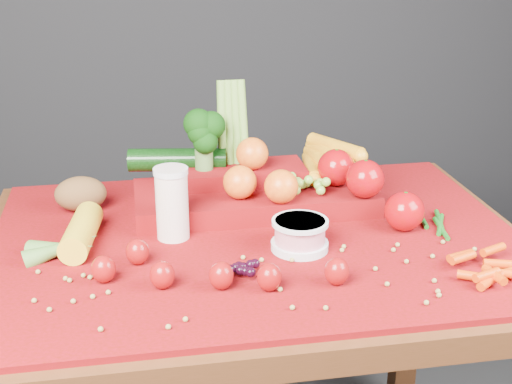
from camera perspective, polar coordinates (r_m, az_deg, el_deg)
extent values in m
cube|color=#3C1F0D|center=(1.45, 0.14, -4.89)|extent=(1.10, 0.80, 0.05)
cube|color=#3C1F0D|center=(1.92, -16.27, -11.58)|extent=(0.06, 0.06, 0.70)
cube|color=#3C1F0D|center=(2.03, 12.02, -9.18)|extent=(0.06, 0.06, 0.70)
cube|color=maroon|center=(1.44, 0.14, -3.78)|extent=(1.05, 0.75, 0.01)
cylinder|color=beige|center=(1.41, -6.73, -0.91)|extent=(0.06, 0.06, 0.15)
cylinder|color=silver|center=(1.39, -6.85, 1.68)|extent=(0.07, 0.07, 0.01)
cylinder|color=silver|center=(1.38, 3.51, -4.28)|extent=(0.11, 0.11, 0.02)
cylinder|color=pink|center=(1.37, 3.53, -3.14)|extent=(0.10, 0.10, 0.05)
cylinder|color=silver|center=(1.36, 3.55, -2.42)|extent=(0.11, 0.11, 0.01)
ellipsoid|color=maroon|center=(1.33, -9.47, -4.73)|extent=(0.04, 0.04, 0.05)
cone|color=#144C0D|center=(1.32, -9.53, -3.80)|extent=(0.03, 0.03, 0.01)
ellipsoid|color=maroon|center=(1.28, -12.10, -6.05)|extent=(0.04, 0.04, 0.05)
cone|color=#144C0D|center=(1.27, -12.18, -5.10)|extent=(0.03, 0.03, 0.01)
ellipsoid|color=maroon|center=(1.24, -7.51, -6.60)|extent=(0.04, 0.04, 0.05)
cone|color=#144C0D|center=(1.23, -7.57, -5.62)|extent=(0.03, 0.03, 0.01)
ellipsoid|color=maroon|center=(1.23, -2.79, -6.69)|extent=(0.04, 0.04, 0.05)
cone|color=#144C0D|center=(1.22, -2.81, -5.71)|extent=(0.03, 0.03, 0.01)
ellipsoid|color=maroon|center=(1.23, 1.06, -6.82)|extent=(0.04, 0.04, 0.05)
cone|color=#144C0D|center=(1.22, 1.07, -5.83)|extent=(0.03, 0.03, 0.01)
ellipsoid|color=maroon|center=(1.25, 6.48, -6.33)|extent=(0.04, 0.04, 0.05)
cone|color=#144C0D|center=(1.24, 6.53, -5.35)|extent=(0.03, 0.03, 0.01)
cylinder|color=gold|center=(1.43, -13.80, -3.13)|extent=(0.08, 0.19, 0.06)
ellipsoid|color=#56331E|center=(1.59, -13.85, -0.15)|extent=(0.11, 0.08, 0.08)
cube|color=maroon|center=(1.57, -0.12, -0.49)|extent=(0.52, 0.22, 0.04)
cube|color=maroon|center=(1.59, -1.14, 1.46)|extent=(0.28, 0.12, 0.03)
sphere|color=#8C000D|center=(1.51, 8.71, 1.05)|extent=(0.08, 0.08, 0.08)
sphere|color=#8C000D|center=(1.48, 11.79, -1.51)|extent=(0.08, 0.08, 0.08)
sphere|color=#8C000D|center=(1.57, 6.42, 1.96)|extent=(0.08, 0.08, 0.08)
sphere|color=#B93D10|center=(1.49, -1.30, 0.78)|extent=(0.07, 0.07, 0.07)
sphere|color=#B93D10|center=(1.47, 2.03, 0.44)|extent=(0.07, 0.07, 0.07)
sphere|color=#B93D10|center=(1.56, -0.31, 3.09)|extent=(0.07, 0.07, 0.07)
cylinder|color=orange|center=(1.65, 4.47, 2.02)|extent=(0.06, 0.17, 0.04)
cylinder|color=orange|center=(1.65, 5.16, 2.55)|extent=(0.04, 0.17, 0.04)
cylinder|color=orange|center=(1.65, 5.85, 3.08)|extent=(0.07, 0.17, 0.04)
cylinder|color=orange|center=(1.65, 6.37, 3.60)|extent=(0.10, 0.16, 0.04)
cylinder|color=#3F662D|center=(1.57, -4.18, 2.64)|extent=(0.04, 0.04, 0.04)
cylinder|color=olive|center=(1.60, -2.73, 4.98)|extent=(0.03, 0.06, 0.22)
cylinder|color=olive|center=(1.60, -2.16, 5.01)|extent=(0.02, 0.06, 0.22)
cylinder|color=olive|center=(1.60, -1.59, 5.04)|extent=(0.02, 0.06, 0.22)
cylinder|color=olive|center=(1.60, -1.03, 5.07)|extent=(0.03, 0.06, 0.22)
cylinder|color=black|center=(1.61, -6.31, 2.58)|extent=(0.22, 0.08, 0.05)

